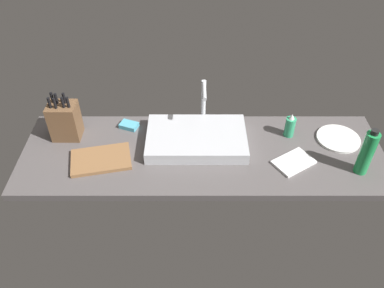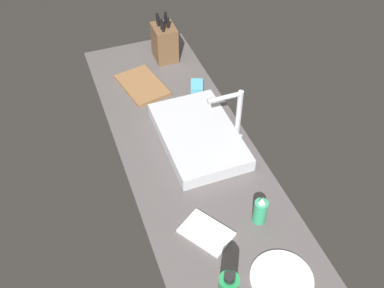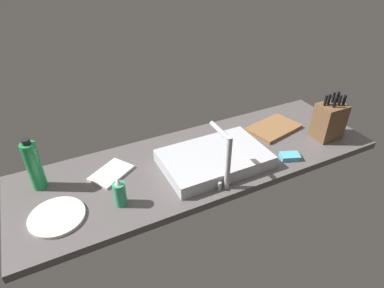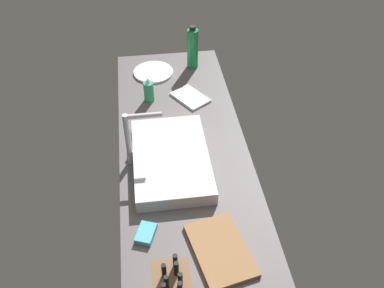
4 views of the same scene
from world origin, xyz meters
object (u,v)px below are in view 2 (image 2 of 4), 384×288
at_px(knife_block, 165,42).
at_px(dish_towel, 206,232).
at_px(dish_sponge, 197,86).
at_px(soap_bottle, 260,211).
at_px(dinner_plate, 282,279).
at_px(cutting_board, 142,85).
at_px(faucet, 235,112).
at_px(sink_basin, 198,136).

distance_m(knife_block, dish_towel, 1.13).
bearing_deg(dish_sponge, soap_bottle, -4.40).
bearing_deg(soap_bottle, dinner_plate, -8.35).
bearing_deg(knife_block, soap_bottle, 0.95).
xyz_separation_m(knife_block, cutting_board, (0.20, -0.19, -0.09)).
xyz_separation_m(knife_block, dish_towel, (1.10, -0.20, -0.09)).
relative_size(cutting_board, dish_towel, 1.51).
xyz_separation_m(dinner_plate, dish_sponge, (-1.06, 0.10, 0.01)).
relative_size(soap_bottle, dish_sponge, 1.46).
bearing_deg(faucet, soap_bottle, -11.28).
bearing_deg(dish_towel, dinner_plate, 33.40).
bearing_deg(faucet, cutting_board, -150.56).
xyz_separation_m(dinner_plate, dish_towel, (-0.26, -0.17, 0.00)).
relative_size(soap_bottle, dinner_plate, 0.61).
xyz_separation_m(sink_basin, dinner_plate, (0.71, 0.03, -0.02)).
relative_size(cutting_board, dinner_plate, 1.29).
relative_size(sink_basin, faucet, 1.91).
height_order(knife_block, dinner_plate, knife_block).
height_order(knife_block, dish_sponge, knife_block).
bearing_deg(dish_sponge, dinner_plate, -5.31).
height_order(soap_bottle, dish_towel, soap_bottle).
height_order(cutting_board, dinner_plate, cutting_board).
distance_m(soap_bottle, dinner_plate, 0.25).
relative_size(faucet, knife_block, 1.04).
bearing_deg(dish_towel, sink_basin, 162.65).
distance_m(knife_block, dinner_plate, 1.37).
bearing_deg(dish_sponge, knife_block, -167.15).
relative_size(knife_block, soap_bottle, 1.86).
distance_m(sink_basin, knife_block, 0.65).
bearing_deg(dish_towel, dish_sponge, 161.57).
distance_m(faucet, cutting_board, 0.58).
xyz_separation_m(faucet, dish_sponge, (-0.39, -0.02, -0.14)).
bearing_deg(dish_towel, soap_bottle, 86.45).
xyz_separation_m(cutting_board, dish_sponge, (0.10, 0.25, 0.00)).
distance_m(sink_basin, faucet, 0.20).
distance_m(faucet, soap_bottle, 0.45).
relative_size(dinner_plate, dish_towel, 1.17).
relative_size(sink_basin, soap_bottle, 3.70).
height_order(dish_towel, dish_sponge, dish_sponge).
xyz_separation_m(sink_basin, dish_towel, (0.46, -0.14, -0.02)).
height_order(knife_block, soap_bottle, knife_block).
distance_m(faucet, knife_block, 0.70).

